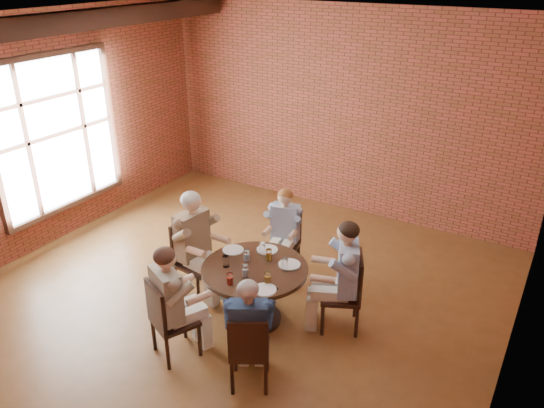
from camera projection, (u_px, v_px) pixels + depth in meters
The scene contains 31 objects.
floor at pixel (220, 307), 6.71m from camera, with size 7.00×7.00×0.00m, color brown.
ceiling at pixel (206, 25), 5.27m from camera, with size 7.00×7.00×0.00m, color silver.
wall_back at pixel (341, 112), 8.71m from camera, with size 7.00×7.00×0.00m, color #973E2B.
wall_left at pixel (29, 137), 7.50m from camera, with size 7.00×7.00×0.00m, color #973E2B.
wall_right at pixel (524, 259), 4.48m from camera, with size 7.00×7.00×0.00m, color #973E2B.
ceiling_beam at pixel (46, 24), 6.46m from camera, with size 0.22×6.90×0.26m, color black.
window at pixel (56, 134), 7.80m from camera, with size 0.10×2.16×2.36m.
dining_table at pixel (255, 283), 6.24m from camera, with size 1.24×1.24×0.75m.
chair_a at pixel (349, 289), 6.14m from camera, with size 0.60×0.60×0.97m.
diner_a at pixel (341, 276), 6.08m from camera, with size 0.56×0.69×1.39m, color #3D63A0, non-canonical shape.
chair_b at pixel (286, 240), 7.28m from camera, with size 0.46×0.46×0.90m.
diner_b at pixel (284, 233), 7.16m from camera, with size 0.48×0.59×1.26m, color #838EA7, non-canonical shape.
chair_c at pixel (192, 255), 6.84m from camera, with size 0.53×0.53×0.99m.
diner_c at pixel (196, 245), 6.71m from camera, with size 0.58×0.72×1.42m, color brown, non-canonical shape.
chair_d at pixel (167, 318), 5.67m from camera, with size 0.58×0.58×0.95m.
diner_d at pixel (173, 302), 5.65m from camera, with size 0.54×0.67×1.36m, color beige, non-canonical shape.
chair_e at pixel (249, 350), 5.24m from camera, with size 0.54×0.54×0.90m.
diner_e at pixel (249, 333), 5.25m from camera, with size 0.49×0.60×1.27m, color navy, non-canonical shape.
plate_a at pixel (289, 264), 6.19m from camera, with size 0.26×0.26×0.01m, color white.
plate_b at pixel (267, 250), 6.50m from camera, with size 0.26×0.26×0.01m, color white.
plate_c at pixel (233, 250), 6.49m from camera, with size 0.26×0.26×0.01m, color white.
plate_d at pixel (265, 290), 5.72m from camera, with size 0.26×0.26×0.01m, color white.
glass_a at pixel (285, 264), 6.08m from camera, with size 0.07×0.07×0.14m, color white.
glass_b at pixel (269, 255), 6.27m from camera, with size 0.07×0.07×0.14m, color white.
glass_c at pixel (263, 248), 6.41m from camera, with size 0.07×0.07×0.14m, color white.
glass_d at pixel (247, 255), 6.26m from camera, with size 0.07×0.07×0.14m, color white.
glass_e at pixel (226, 261), 6.13m from camera, with size 0.07×0.07×0.14m, color white.
glass_f at pixel (230, 279), 5.80m from camera, with size 0.07×0.07×0.14m, color white.
glass_g at pixel (245, 271), 5.95m from camera, with size 0.07×0.07×0.14m, color white.
glass_h at pixel (267, 278), 5.82m from camera, with size 0.07×0.07×0.14m, color white.
smartphone at pixel (272, 290), 5.72m from camera, with size 0.06×0.13×0.01m, color black.
Camera 1 is at (3.39, -4.41, 4.02)m, focal length 35.00 mm.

